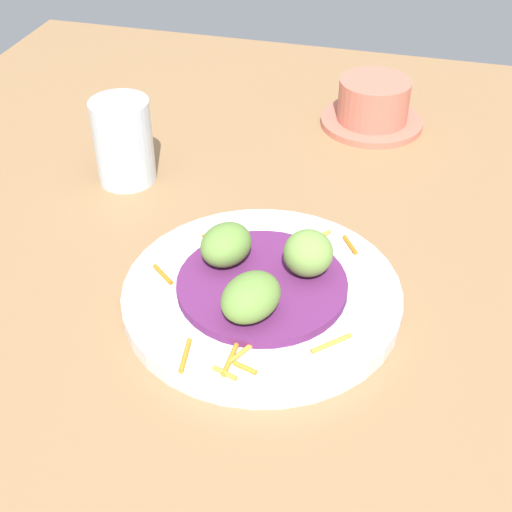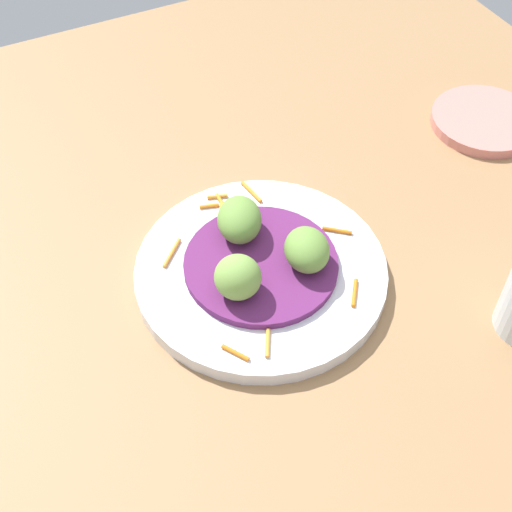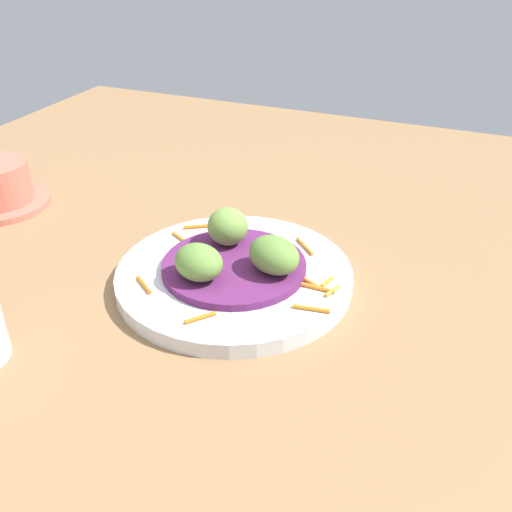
{
  "view_description": "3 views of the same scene",
  "coord_description": "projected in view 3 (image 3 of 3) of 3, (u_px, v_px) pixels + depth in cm",
  "views": [
    {
      "loc": [
        -8.04,
        48.93,
        43.62
      ],
      "look_at": [
        4.4,
        2.28,
        5.82
      ],
      "focal_mm": 49.92,
      "sensor_mm": 36.0,
      "label": 1
    },
    {
      "loc": [
        -16.47,
        -35.22,
        55.4
      ],
      "look_at": [
        3.25,
        4.35,
        4.66
      ],
      "focal_mm": 49.9,
      "sensor_mm": 36.0,
      "label": 2
    },
    {
      "loc": [
        49.8,
        25.6,
        35.84
      ],
      "look_at": [
        2.05,
        5.58,
        4.85
      ],
      "focal_mm": 41.58,
      "sensor_mm": 36.0,
      "label": 3
    }
  ],
  "objects": [
    {
      "name": "main_plate",
      "position": [
        234.0,
        276.0,
        0.61
      ],
      "size": [
        24.21,
        24.21,
        1.6
      ],
      "primitive_type": "cylinder",
      "color": "silver",
      "rests_on": "table_surface"
    },
    {
      "name": "carrot_garnish",
      "position": [
        261.0,
        274.0,
        0.59
      ],
      "size": [
        18.56,
        20.77,
        0.4
      ],
      "color": "orange",
      "rests_on": "main_plate"
    },
    {
      "name": "guac_scoop_center",
      "position": [
        228.0,
        226.0,
        0.63
      ],
      "size": [
        4.84,
        4.9,
        4.02
      ],
      "primitive_type": "ellipsoid",
      "rotation": [
        0.0,
        0.0,
        4.57
      ],
      "color": "#759E47",
      "rests_on": "cabbage_bed"
    },
    {
      "name": "table_surface",
      "position": [
        217.0,
        267.0,
        0.66
      ],
      "size": [
        110.0,
        110.0,
        2.0
      ],
      "primitive_type": "cube",
      "color": "#936D47",
      "rests_on": "ground"
    },
    {
      "name": "guac_scoop_left",
      "position": [
        274.0,
        255.0,
        0.58
      ],
      "size": [
        6.14,
        6.78,
        3.63
      ],
      "primitive_type": "ellipsoid",
      "rotation": [
        0.0,
        0.0,
        4.3
      ],
      "color": "olive",
      "rests_on": "cabbage_bed"
    },
    {
      "name": "cabbage_bed",
      "position": [
        234.0,
        266.0,
        0.6
      ],
      "size": [
        14.74,
        14.74,
        0.8
      ],
      "primitive_type": "cylinder",
      "color": "#60235B",
      "rests_on": "main_plate"
    },
    {
      "name": "guac_scoop_right",
      "position": [
        199.0,
        262.0,
        0.57
      ],
      "size": [
        5.53,
        6.1,
        3.49
      ],
      "primitive_type": "ellipsoid",
      "rotation": [
        0.0,
        0.0,
        1.27
      ],
      "color": "olive",
      "rests_on": "cabbage_bed"
    }
  ]
}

